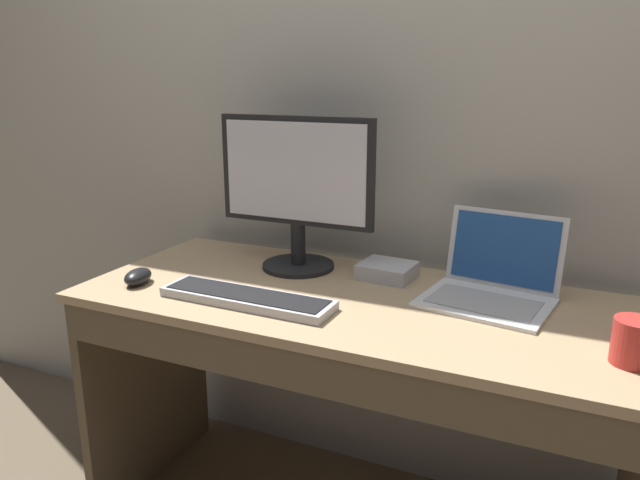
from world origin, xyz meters
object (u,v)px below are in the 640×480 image
Objects in this scene: computer_mouse at (138,277)px; external_monitor at (296,190)px; laptop_white at (491,285)px; coffee_mug at (635,342)px; wired_keyboard at (247,298)px; external_drive_box at (387,271)px.

external_monitor is at bearing 28.99° from computer_mouse.
laptop_white is 0.40m from coffee_mug.
computer_mouse is at bearing -138.19° from external_monitor.
external_monitor is at bearing 177.67° from laptop_white.
external_monitor is 3.89× the size of coffee_mug.
wired_keyboard is 0.34m from computer_mouse.
wired_keyboard is at bearing -88.25° from external_monitor.
external_monitor reaches higher than laptop_white.
coffee_mug is at bearing -11.19° from computer_mouse.
laptop_white is at bearing 4.33° from computer_mouse.
external_monitor reaches higher than wired_keyboard.
laptop_white is 0.75× the size of wired_keyboard.
laptop_white is 0.73× the size of external_monitor.
laptop_white reaches higher than coffee_mug.
laptop_white reaches higher than computer_mouse.
wired_keyboard is 4.55× the size of computer_mouse.
laptop_white is 3.40× the size of computer_mouse.
external_monitor reaches higher than computer_mouse.
external_drive_box is at bearing 6.42° from external_monitor.
coffee_mug is (0.87, 0.03, 0.03)m from wired_keyboard.
wired_keyboard is at bearing -12.64° from computer_mouse.
laptop_white is at bearing 142.25° from coffee_mug.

